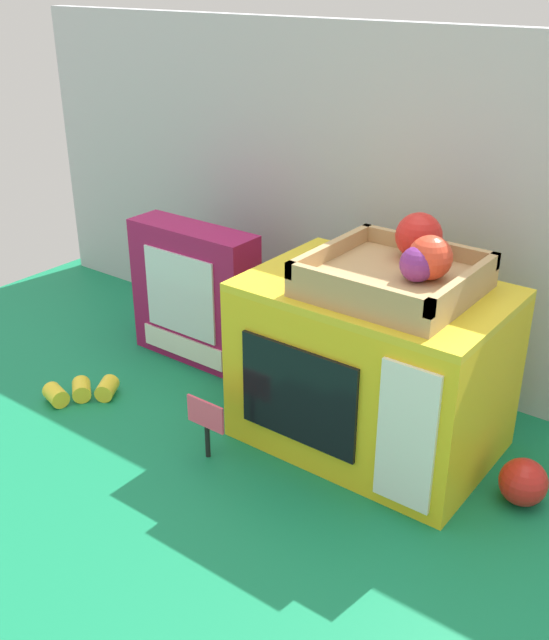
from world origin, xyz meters
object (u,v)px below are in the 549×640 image
object	(u,v)px
toy_microwave	(371,367)
loose_toy_apple	(523,482)
cookie_set_box	(195,294)
price_sign	(206,420)
loose_toy_banana	(82,391)
food_groups_crate	(402,270)

from	to	relation	value
toy_microwave	loose_toy_apple	size ratio (longest dim) A/B	5.60
toy_microwave	loose_toy_apple	distance (m)	0.27
cookie_set_box	price_sign	bearing A→B (deg)	-44.94
toy_microwave	price_sign	size ratio (longest dim) A/B	3.81
loose_toy_banana	loose_toy_apple	bearing A→B (deg)	15.00
toy_microwave	price_sign	xyz separation A→B (m)	(-0.17, -0.19, -0.07)
loose_toy_banana	toy_microwave	bearing A→B (deg)	22.86
toy_microwave	price_sign	bearing A→B (deg)	-132.25
price_sign	loose_toy_banana	xyz separation A→B (m)	(-0.29, -0.00, -0.05)
cookie_set_box	loose_toy_apple	xyz separation A→B (m)	(0.66, -0.05, -0.10)
toy_microwave	cookie_set_box	bearing A→B (deg)	173.66
food_groups_crate	toy_microwave	bearing A→B (deg)	-161.55
cookie_set_box	price_sign	size ratio (longest dim) A/B	2.62
toy_microwave	price_sign	distance (m)	0.26
food_groups_crate	cookie_set_box	size ratio (longest dim) A/B	0.86
toy_microwave	food_groups_crate	distance (m)	0.17
cookie_set_box	loose_toy_banana	world-z (taller)	cookie_set_box
cookie_set_box	loose_toy_banana	bearing A→B (deg)	-102.53
loose_toy_banana	loose_toy_apple	size ratio (longest dim) A/B	1.73
food_groups_crate	loose_toy_apple	distance (m)	0.34
loose_toy_banana	loose_toy_apple	world-z (taller)	loose_toy_apple
toy_microwave	loose_toy_apple	bearing A→B (deg)	-0.70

